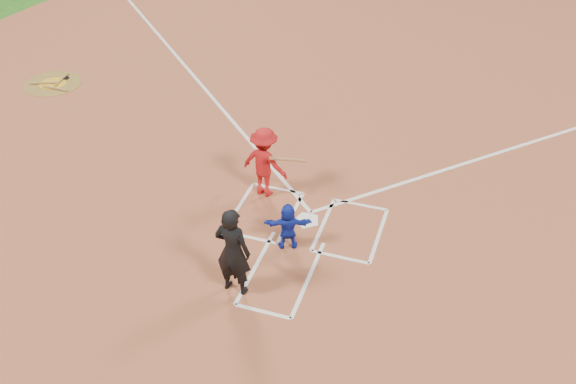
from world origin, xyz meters
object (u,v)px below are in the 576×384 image
(catcher, at_px, (288,226))
(batter_at_plate, at_px, (265,162))
(on_deck_circle, at_px, (53,84))
(home_plate, at_px, (307,220))
(umpire, at_px, (233,251))

(catcher, xyz_separation_m, batter_at_plate, (-1.08, 1.60, 0.32))
(on_deck_circle, relative_size, catcher, 1.61)
(batter_at_plate, bearing_deg, catcher, -56.00)
(home_plate, xyz_separation_m, catcher, (-0.13, -0.92, 0.52))
(home_plate, distance_m, catcher, 1.07)
(home_plate, bearing_deg, catcher, 82.09)
(on_deck_circle, relative_size, umpire, 0.89)
(umpire, bearing_deg, batter_at_plate, -76.52)
(on_deck_circle, xyz_separation_m, batter_at_plate, (7.90, -3.16, 0.84))
(on_deck_circle, bearing_deg, umpire, -36.57)
(catcher, height_order, batter_at_plate, batter_at_plate)
(catcher, bearing_deg, on_deck_circle, -47.95)
(home_plate, bearing_deg, batter_at_plate, -29.20)
(umpire, relative_size, batter_at_plate, 1.13)
(home_plate, relative_size, catcher, 0.57)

